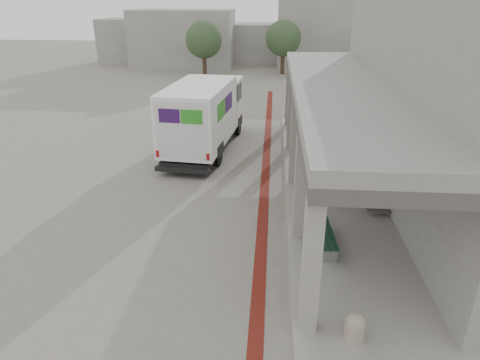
{
  "coord_description": "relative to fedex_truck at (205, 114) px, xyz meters",
  "views": [
    {
      "loc": [
        1.21,
        -10.93,
        6.84
      ],
      "look_at": [
        0.28,
        1.1,
        1.6
      ],
      "focal_mm": 32.0,
      "sensor_mm": 36.0,
      "label": 1
    }
  ],
  "objects": [
    {
      "name": "ground",
      "position": [
        1.94,
        -8.41,
        -1.73
      ],
      "size": [
        120.0,
        120.0,
        0.0
      ],
      "primitive_type": "plane",
      "color": "slate",
      "rests_on": "ground"
    },
    {
      "name": "bike_lane_stripe",
      "position": [
        2.94,
        -6.41,
        -1.72
      ],
      "size": [
        0.35,
        40.0,
        0.01
      ],
      "primitive_type": "cube",
      "color": "maroon",
      "rests_on": "ground"
    },
    {
      "name": "sidewalk",
      "position": [
        5.94,
        -8.41,
        -1.67
      ],
      "size": [
        4.4,
        28.0,
        0.12
      ],
      "primitive_type": "cube",
      "color": "gray",
      "rests_on": "ground"
    },
    {
      "name": "transit_building",
      "position": [
        8.77,
        -3.91,
        1.67
      ],
      "size": [
        7.6,
        17.0,
        7.0
      ],
      "color": "gray",
      "rests_on": "ground"
    },
    {
      "name": "distant_backdrop",
      "position": [
        -0.9,
        27.48,
        0.98
      ],
      "size": [
        28.0,
        10.0,
        6.5
      ],
      "color": "gray",
      "rests_on": "ground"
    },
    {
      "name": "tree_left",
      "position": [
        -3.06,
        19.59,
        1.45
      ],
      "size": [
        3.2,
        3.2,
        4.8
      ],
      "color": "#38281C",
      "rests_on": "ground"
    },
    {
      "name": "tree_mid",
      "position": [
        3.94,
        21.59,
        1.45
      ],
      "size": [
        3.2,
        3.2,
        4.8
      ],
      "color": "#38281C",
      "rests_on": "ground"
    },
    {
      "name": "tree_right",
      "position": [
        11.94,
        20.59,
        1.45
      ],
      "size": [
        3.2,
        3.2,
        4.8
      ],
      "color": "#38281C",
      "rests_on": "ground"
    },
    {
      "name": "fedex_truck",
      "position": [
        0.0,
        0.0,
        0.0
      ],
      "size": [
        3.13,
        7.81,
        3.24
      ],
      "rotation": [
        0.0,
        0.0,
        -0.11
      ],
      "color": "black",
      "rests_on": "ground"
    },
    {
      "name": "bench",
      "position": [
        4.76,
        -8.47,
        -1.26
      ],
      "size": [
        0.57,
        2.07,
        0.48
      ],
      "rotation": [
        0.0,
        0.0,
        0.06
      ],
      "color": "gray",
      "rests_on": "sidewalk"
    },
    {
      "name": "bollard_near",
      "position": [
        5.02,
        -12.16,
        -1.29
      ],
      "size": [
        0.43,
        0.43,
        0.65
      ],
      "color": "tan",
      "rests_on": "sidewalk"
    },
    {
      "name": "bollard_far",
      "position": [
        4.04,
        -7.4,
        -1.33
      ],
      "size": [
        0.38,
        0.38,
        0.56
      ],
      "color": "gray",
      "rests_on": "sidewalk"
    },
    {
      "name": "utility_cabinet",
      "position": [
        6.9,
        -5.61,
        -1.15
      ],
      "size": [
        0.54,
        0.64,
        0.92
      ],
      "primitive_type": "cube",
      "rotation": [
        0.0,
        0.0,
        -0.26
      ],
      "color": "gray",
      "rests_on": "sidewalk"
    }
  ]
}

